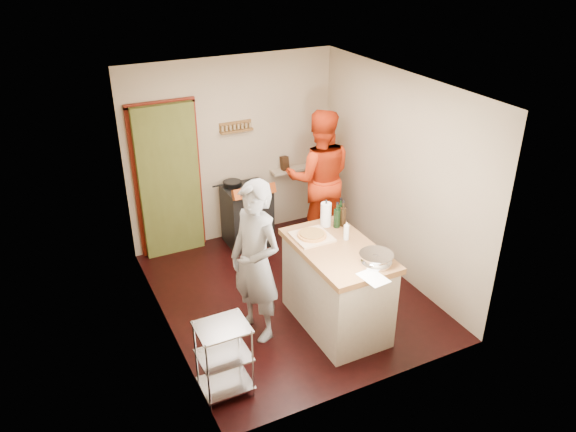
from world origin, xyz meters
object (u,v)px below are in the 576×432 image
at_px(wire_shelving, 224,356).
at_px(person_red, 319,178).
at_px(stove, 247,214).
at_px(person_stripe, 256,262).
at_px(island, 337,285).

relative_size(wire_shelving, person_red, 0.41).
bearing_deg(person_red, wire_shelving, 67.93).
height_order(stove, person_stripe, person_stripe).
distance_m(stove, person_red, 1.14).
height_order(wire_shelving, person_stripe, person_stripe).
height_order(island, person_red, person_red).
xyz_separation_m(stove, wire_shelving, (-1.33, -2.62, -0.01)).
bearing_deg(person_stripe, stove, 139.99).
xyz_separation_m(person_stripe, person_red, (1.64, 1.56, 0.06)).
bearing_deg(wire_shelving, person_red, 44.79).
height_order(wire_shelving, island, island).
xyz_separation_m(island, person_stripe, (-0.86, 0.26, 0.39)).
distance_m(wire_shelving, island, 1.57).
bearing_deg(island, person_stripe, 163.07).
relative_size(stove, island, 0.68).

